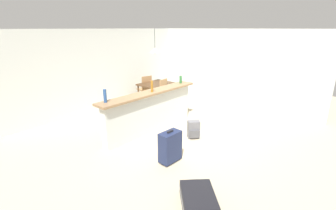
{
  "coord_description": "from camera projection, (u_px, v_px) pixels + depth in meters",
  "views": [
    {
      "loc": [
        -4.36,
        -3.45,
        2.53
      ],
      "look_at": [
        -0.03,
        0.37,
        0.65
      ],
      "focal_mm": 25.55,
      "sensor_mm": 36.0,
      "label": 1
    }
  ],
  "objects": [
    {
      "name": "bottle_amber",
      "position": [
        152.0,
        86.0,
        5.74
      ],
      "size": [
        0.06,
        0.06,
        0.28
      ],
      "primitive_type": "cylinder",
      "color": "#9E661E",
      "rests_on": "bar_countertop"
    },
    {
      "name": "wall_right",
      "position": [
        230.0,
        67.0,
        8.04
      ],
      "size": [
        0.1,
        6.0,
        2.5
      ],
      "primitive_type": "cube",
      "color": "silver",
      "rests_on": "ground_plane"
    },
    {
      "name": "pendant_lamp",
      "position": [
        155.0,
        50.0,
        7.62
      ],
      "size": [
        0.34,
        0.34,
        0.78
      ],
      "color": "black"
    },
    {
      "name": "suitcase_flat_black",
      "position": [
        198.0,
        200.0,
        3.53
      ],
      "size": [
        0.84,
        0.84,
        0.22
      ],
      "color": "black",
      "rests_on": "ground_plane"
    },
    {
      "name": "bar_countertop",
      "position": [
        151.0,
        93.0,
        5.82
      ],
      "size": [
        2.96,
        0.4,
        0.05
      ],
      "primitive_type": "cube",
      "color": "#93704C",
      "rests_on": "partition_half_wall"
    },
    {
      "name": "bottle_blue",
      "position": [
        105.0,
        96.0,
        4.93
      ],
      "size": [
        0.07,
        0.07,
        0.28
      ],
      "primitive_type": "cylinder",
      "color": "#284C89",
      "rests_on": "bar_countertop"
    },
    {
      "name": "wall_back",
      "position": [
        105.0,
        70.0,
        7.59
      ],
      "size": [
        6.6,
        0.1,
        2.5
      ],
      "primitive_type": "cube",
      "color": "silver",
      "rests_on": "ground_plane"
    },
    {
      "name": "backpack_grey",
      "position": [
        194.0,
        130.0,
        5.71
      ],
      "size": [
        0.34,
        0.34,
        0.42
      ],
      "color": "slate",
      "rests_on": "ground_plane"
    },
    {
      "name": "suitcase_upright_navy",
      "position": [
        170.0,
        146.0,
        4.64
      ],
      "size": [
        0.45,
        0.26,
        0.67
      ],
      "color": "#1E284C",
      "rests_on": "ground_plane"
    },
    {
      "name": "dining_table",
      "position": [
        156.0,
        86.0,
        8.09
      ],
      "size": [
        1.1,
        0.8,
        0.74
      ],
      "color": "#4C331E",
      "rests_on": "ground_plane"
    },
    {
      "name": "partition_half_wall",
      "position": [
        151.0,
        113.0,
        5.98
      ],
      "size": [
        2.8,
        0.2,
        1.0
      ],
      "primitive_type": "cube",
      "color": "silver",
      "rests_on": "ground_plane"
    },
    {
      "name": "dining_chair_near_partition",
      "position": [
        166.0,
        92.0,
        7.82
      ],
      "size": [
        0.46,
        0.46,
        0.93
      ],
      "color": "#9E754C",
      "rests_on": "ground_plane"
    },
    {
      "name": "bottle_green",
      "position": [
        181.0,
        80.0,
        6.66
      ],
      "size": [
        0.07,
        0.07,
        0.21
      ],
      "primitive_type": "cylinder",
      "color": "#2D6B38",
      "rests_on": "bar_countertop"
    },
    {
      "name": "dining_chair_far_side",
      "position": [
        145.0,
        87.0,
        8.46
      ],
      "size": [
        0.46,
        0.46,
        0.93
      ],
      "color": "#9E754C",
      "rests_on": "ground_plane"
    },
    {
      "name": "ground_plane",
      "position": [
        179.0,
        133.0,
        6.07
      ],
      "size": [
        13.0,
        13.0,
        0.05
      ],
      "primitive_type": "cube",
      "color": "#BCAD8E"
    }
  ]
}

